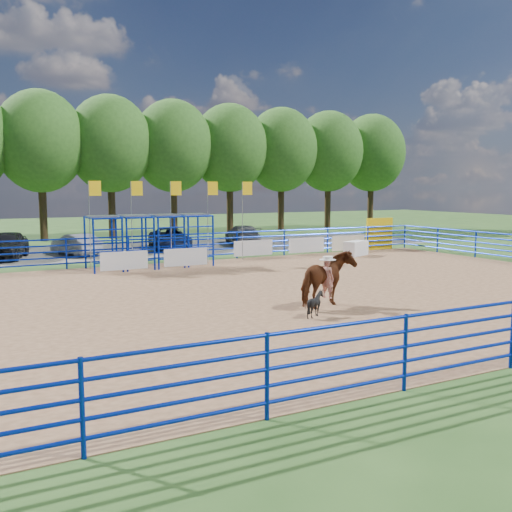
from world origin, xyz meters
The scene contains 13 objects.
ground centered at (0.00, 0.00, 0.00)m, with size 120.00×120.00×0.00m, color #3A6026.
arena_dirt centered at (0.00, 0.00, 0.01)m, with size 30.00×20.00×0.02m, color #9B714D.
gravel_strip centered at (0.00, 17.00, 0.01)m, with size 40.00×10.00×0.01m, color slate.
announcer_table centered at (9.61, 8.03, 0.44)m, with size 1.57×0.73×0.84m, color white.
horse_and_rider centered at (0.06, -2.95, 0.96)m, with size 2.34×1.66×2.30m.
calf centered at (-1.06, -3.97, 0.41)m, with size 0.63×0.71×0.78m, color black.
car_a centered at (-8.24, 15.73, 0.77)m, with size 1.80×4.47×1.52m, color black.
car_b centered at (-4.55, 15.68, 0.63)m, with size 1.32×3.78×1.24m, color #919499.
car_c centered at (1.30, 16.26, 0.68)m, with size 2.21×4.80×1.33m, color #151C34.
car_d centered at (6.73, 16.88, 0.68)m, with size 1.87×4.59×1.33m, color #5E5E61.
perimeter_fence centered at (0.00, 0.00, 0.75)m, with size 30.10×20.10×1.50m.
chute_assembly centered at (-1.90, 8.84, 1.26)m, with size 19.32×2.41×4.20m.
treeline centered at (0.00, 26.00, 7.53)m, with size 56.40×6.40×11.24m.
Camera 1 is at (-10.39, -18.06, 3.87)m, focal length 40.00 mm.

